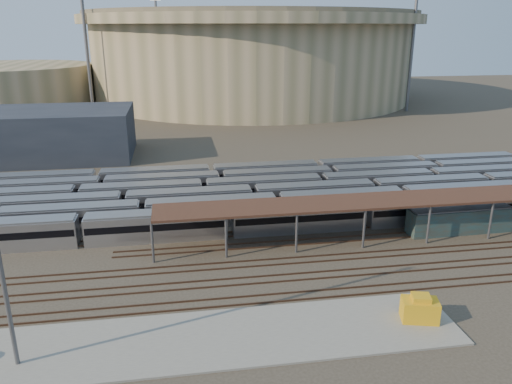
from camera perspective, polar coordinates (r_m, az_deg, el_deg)
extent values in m
plane|color=#383026|center=(59.22, -3.82, -8.03)|extent=(420.00, 420.00, 0.00)
cube|color=gray|center=(46.05, -8.38, -16.55)|extent=(50.00, 9.00, 0.20)
cube|color=#A6A6AA|center=(65.91, -3.04, -3.46)|extent=(112.00, 2.90, 3.60)
cube|color=#A6A6AA|center=(69.70, -12.80, -2.67)|extent=(112.00, 2.90, 3.60)
cube|color=#A6A6AA|center=(74.26, -0.30, -0.87)|extent=(112.00, 2.90, 3.60)
cube|color=#A6A6AA|center=(77.52, -5.93, -0.13)|extent=(112.00, 2.90, 3.60)
cube|color=#A6A6AA|center=(81.71, -3.99, 0.90)|extent=(112.00, 2.90, 3.60)
cube|color=#A6A6AA|center=(85.62, -5.11, 1.70)|extent=(112.00, 2.90, 3.60)
cylinder|color=#5A5A5F|center=(59.25, -11.76, -5.72)|extent=(0.30, 0.30, 5.00)
cylinder|color=#5A5A5F|center=(64.22, -11.60, -3.77)|extent=(0.30, 0.30, 5.00)
cylinder|color=#5A5A5F|center=(59.39, -3.44, -5.28)|extent=(0.30, 0.30, 5.00)
cylinder|color=#5A5A5F|center=(64.35, -3.95, -3.37)|extent=(0.30, 0.30, 5.00)
cylinder|color=#5A5A5F|center=(60.74, 4.65, -4.75)|extent=(0.30, 0.30, 5.00)
cylinder|color=#5A5A5F|center=(65.60, 3.53, -2.92)|extent=(0.30, 0.30, 5.00)
cylinder|color=#5A5A5F|center=(63.24, 12.23, -4.17)|extent=(0.30, 0.30, 5.00)
cylinder|color=#5A5A5F|center=(67.92, 10.61, -2.45)|extent=(0.30, 0.30, 5.00)
cylinder|color=#5A5A5F|center=(66.76, 19.12, -3.57)|extent=(0.30, 0.30, 5.00)
cylinder|color=#5A5A5F|center=(71.21, 17.13, -1.99)|extent=(0.30, 0.30, 5.00)
cylinder|color=#5A5A5F|center=(71.14, 25.24, -3.00)|extent=(0.30, 0.30, 5.00)
cylinder|color=#5A5A5F|center=(75.33, 23.00, -1.55)|extent=(0.30, 0.30, 5.00)
cube|color=#341D15|center=(66.26, 15.01, -0.88)|extent=(60.00, 6.00, 0.30)
cube|color=#4C3323|center=(57.63, -3.65, -8.72)|extent=(170.00, 0.12, 0.18)
cube|color=#4C3323|center=(58.96, -3.80, -8.06)|extent=(170.00, 0.12, 0.18)
cube|color=#4C3323|center=(54.11, -3.22, -10.63)|extent=(170.00, 0.12, 0.18)
cube|color=#4C3323|center=(55.42, -3.39, -9.89)|extent=(170.00, 0.12, 0.18)
cube|color=#4C3323|center=(50.67, -2.71, -12.81)|extent=(170.00, 0.12, 0.18)
cube|color=#4C3323|center=(51.95, -2.91, -11.96)|extent=(170.00, 0.12, 0.18)
cylinder|color=tan|center=(195.49, -0.53, 14.82)|extent=(116.00, 116.00, 28.00)
cylinder|color=tan|center=(195.12, -0.55, 19.36)|extent=(124.00, 124.00, 3.00)
cylinder|color=brown|center=(195.17, -0.55, 20.02)|extent=(120.00, 120.00, 1.50)
cylinder|color=tan|center=(192.00, -26.46, 10.78)|extent=(56.00, 56.00, 14.00)
cube|color=#1E232D|center=(114.04, -24.65, 5.97)|extent=(42.00, 20.00, 10.00)
cylinder|color=#5A5A5F|center=(165.00, -18.71, 14.61)|extent=(1.00, 1.00, 36.00)
cylinder|color=#5A5A5F|center=(170.29, 17.35, 14.83)|extent=(1.00, 1.00, 36.00)
cylinder|color=#5A5A5F|center=(213.06, -11.12, 15.87)|extent=(1.00, 1.00, 36.00)
cube|color=#1F484D|center=(72.10, 22.23, -3.03)|extent=(14.28, 3.06, 3.32)
cube|color=gold|center=(50.10, 18.20, -12.69)|extent=(3.71, 2.83, 2.06)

